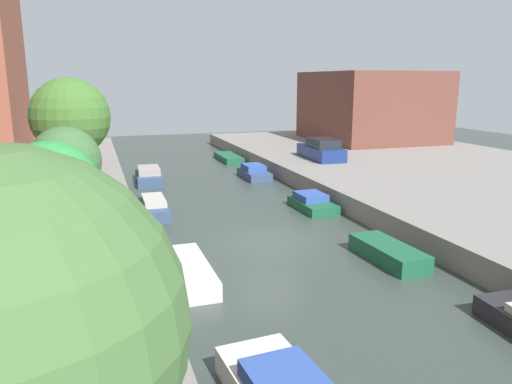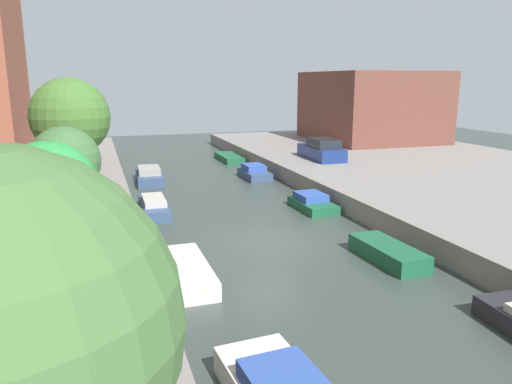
{
  "view_description": "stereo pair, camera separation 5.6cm",
  "coord_description": "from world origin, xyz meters",
  "px_view_note": "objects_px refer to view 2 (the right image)",
  "views": [
    {
      "loc": [
        -6.49,
        -17.78,
        6.49
      ],
      "look_at": [
        0.9,
        4.41,
        1.1
      ],
      "focal_mm": 34.11,
      "sensor_mm": 36.0,
      "label": 1
    },
    {
      "loc": [
        -6.44,
        -17.8,
        6.49
      ],
      "look_at": [
        0.9,
        4.41,
        1.1
      ],
      "focal_mm": 34.11,
      "sensor_mm": 36.0,
      "label": 2
    }
  ],
  "objects_px": {
    "moored_boat_left_3": "(154,206)",
    "moored_boat_left_4": "(149,176)",
    "street_tree_4": "(75,122)",
    "street_tree_1": "(49,194)",
    "moored_boat_right_3": "(312,203)",
    "street_tree_2": "(65,162)",
    "moored_boat_right_5": "(229,158)",
    "street_tree_3": "(70,117)",
    "parked_car": "(322,150)",
    "low_block_right": "(371,106)",
    "moored_boat_right_4": "(254,173)",
    "street_tree_5": "(78,120)",
    "moored_boat_right_2": "(388,253)",
    "moored_boat_left_2": "(186,272)"
  },
  "relations": [
    {
      "from": "moored_boat_right_2",
      "to": "moored_boat_right_3",
      "type": "height_order",
      "value": "moored_boat_right_3"
    },
    {
      "from": "street_tree_2",
      "to": "street_tree_4",
      "type": "xyz_separation_m",
      "value": [
        -0.0,
        9.89,
        0.4
      ]
    },
    {
      "from": "street_tree_2",
      "to": "street_tree_1",
      "type": "bearing_deg",
      "value": -90.0
    },
    {
      "from": "street_tree_4",
      "to": "moored_boat_left_2",
      "type": "relative_size",
      "value": 1.26
    },
    {
      "from": "street_tree_2",
      "to": "moored_boat_right_4",
      "type": "xyz_separation_m",
      "value": [
        10.93,
        15.48,
        -3.75
      ]
    },
    {
      "from": "street_tree_1",
      "to": "street_tree_3",
      "type": "distance_m",
      "value": 11.08
    },
    {
      "from": "low_block_right",
      "to": "street_tree_3",
      "type": "height_order",
      "value": "low_block_right"
    },
    {
      "from": "street_tree_2",
      "to": "parked_car",
      "type": "relative_size",
      "value": 0.88
    },
    {
      "from": "street_tree_4",
      "to": "moored_boat_right_5",
      "type": "bearing_deg",
      "value": 49.78
    },
    {
      "from": "street_tree_4",
      "to": "parked_car",
      "type": "height_order",
      "value": "street_tree_4"
    },
    {
      "from": "street_tree_3",
      "to": "parked_car",
      "type": "bearing_deg",
      "value": 33.06
    },
    {
      "from": "low_block_right",
      "to": "moored_boat_right_3",
      "type": "relative_size",
      "value": 3.68
    },
    {
      "from": "moored_boat_right_2",
      "to": "moored_boat_right_5",
      "type": "distance_m",
      "value": 23.94
    },
    {
      "from": "parked_car",
      "to": "moored_boat_left_2",
      "type": "distance_m",
      "value": 20.57
    },
    {
      "from": "street_tree_4",
      "to": "moored_boat_right_3",
      "type": "height_order",
      "value": "street_tree_4"
    },
    {
      "from": "street_tree_1",
      "to": "moored_boat_left_4",
      "type": "xyz_separation_m",
      "value": [
        4.03,
        22.0,
        -3.98
      ]
    },
    {
      "from": "moored_boat_left_2",
      "to": "moored_boat_right_5",
      "type": "xyz_separation_m",
      "value": [
        7.84,
        23.37,
        -0.06
      ]
    },
    {
      "from": "parked_car",
      "to": "street_tree_2",
      "type": "bearing_deg",
      "value": -135.32
    },
    {
      "from": "street_tree_3",
      "to": "moored_boat_left_4",
      "type": "xyz_separation_m",
      "value": [
        4.03,
        10.94,
        -4.63
      ]
    },
    {
      "from": "moored_boat_left_4",
      "to": "moored_boat_right_5",
      "type": "relative_size",
      "value": 0.98
    },
    {
      "from": "moored_boat_right_3",
      "to": "street_tree_1",
      "type": "bearing_deg",
      "value": -132.05
    },
    {
      "from": "moored_boat_right_5",
      "to": "street_tree_2",
      "type": "bearing_deg",
      "value": -115.88
    },
    {
      "from": "street_tree_2",
      "to": "street_tree_4",
      "type": "relative_size",
      "value": 0.84
    },
    {
      "from": "parked_car",
      "to": "moored_boat_right_3",
      "type": "relative_size",
      "value": 1.56
    },
    {
      "from": "parked_car",
      "to": "moored_boat_right_3",
      "type": "height_order",
      "value": "parked_car"
    },
    {
      "from": "street_tree_1",
      "to": "street_tree_4",
      "type": "relative_size",
      "value": 0.88
    },
    {
      "from": "moored_boat_left_2",
      "to": "parked_car",
      "type": "bearing_deg",
      "value": 51.74
    },
    {
      "from": "low_block_right",
      "to": "moored_boat_left_3",
      "type": "relative_size",
      "value": 2.67
    },
    {
      "from": "low_block_right",
      "to": "street_tree_5",
      "type": "relative_size",
      "value": 2.68
    },
    {
      "from": "street_tree_4",
      "to": "moored_boat_left_3",
      "type": "xyz_separation_m",
      "value": [
        3.43,
        -1.21,
        -4.18
      ]
    },
    {
      "from": "low_block_right",
      "to": "street_tree_1",
      "type": "distance_m",
      "value": 39.57
    },
    {
      "from": "moored_boat_left_4",
      "to": "street_tree_1",
      "type": "bearing_deg",
      "value": -100.38
    },
    {
      "from": "parked_car",
      "to": "moored_boat_right_4",
      "type": "bearing_deg",
      "value": -174.84
    },
    {
      "from": "street_tree_4",
      "to": "moored_boat_right_5",
      "type": "distance_m",
      "value": 17.96
    },
    {
      "from": "moored_boat_left_3",
      "to": "moored_boat_left_4",
      "type": "xyz_separation_m",
      "value": [
        0.61,
        7.71,
        0.08
      ]
    },
    {
      "from": "moored_boat_left_4",
      "to": "moored_boat_right_5",
      "type": "height_order",
      "value": "moored_boat_left_4"
    },
    {
      "from": "street_tree_4",
      "to": "street_tree_2",
      "type": "bearing_deg",
      "value": -90.0
    },
    {
      "from": "low_block_right",
      "to": "street_tree_1",
      "type": "height_order",
      "value": "low_block_right"
    },
    {
      "from": "moored_boat_right_4",
      "to": "moored_boat_right_5",
      "type": "height_order",
      "value": "moored_boat_right_4"
    },
    {
      "from": "street_tree_1",
      "to": "moored_boat_right_4",
      "type": "height_order",
      "value": "street_tree_1"
    },
    {
      "from": "street_tree_1",
      "to": "street_tree_3",
      "type": "bearing_deg",
      "value": 90.0
    },
    {
      "from": "moored_boat_right_3",
      "to": "low_block_right",
      "type": "bearing_deg",
      "value": 51.79
    },
    {
      "from": "moored_boat_left_2",
      "to": "moored_boat_right_4",
      "type": "bearing_deg",
      "value": 64.35
    },
    {
      "from": "moored_boat_left_3",
      "to": "moored_boat_right_4",
      "type": "xyz_separation_m",
      "value": [
        7.51,
        6.8,
        0.04
      ]
    },
    {
      "from": "moored_boat_left_4",
      "to": "moored_boat_right_4",
      "type": "bearing_deg",
      "value": -7.51
    },
    {
      "from": "street_tree_4",
      "to": "moored_boat_right_3",
      "type": "bearing_deg",
      "value": -15.12
    },
    {
      "from": "street_tree_2",
      "to": "moored_boat_left_4",
      "type": "xyz_separation_m",
      "value": [
        4.03,
        16.39,
        -3.71
      ]
    },
    {
      "from": "street_tree_1",
      "to": "moored_boat_left_4",
      "type": "bearing_deg",
      "value": 79.62
    },
    {
      "from": "street_tree_3",
      "to": "moored_boat_right_5",
      "type": "relative_size",
      "value": 1.28
    },
    {
      "from": "street_tree_4",
      "to": "moored_boat_left_4",
      "type": "distance_m",
      "value": 8.68
    }
  ]
}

